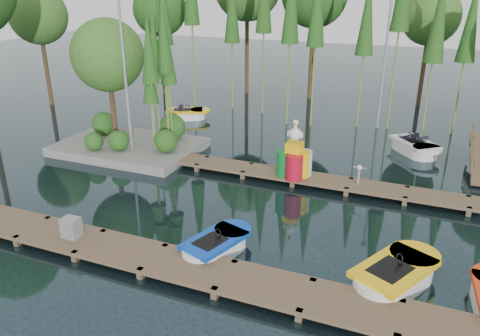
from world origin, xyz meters
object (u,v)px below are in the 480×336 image
at_px(yellow_barrel, 301,164).
at_px(drum_cluster, 294,160).
at_px(boat_yellow_far, 186,114).
at_px(utility_cabinet, 71,227).
at_px(boat_blue, 216,246).
at_px(island, 122,80).

height_order(yellow_barrel, drum_cluster, drum_cluster).
bearing_deg(boat_yellow_far, utility_cabinet, -81.17).
bearing_deg(boat_blue, boat_yellow_far, 139.74).
bearing_deg(utility_cabinet, drum_cluster, 55.41).
bearing_deg(boat_yellow_far, boat_blue, -63.65).
bearing_deg(utility_cabinet, island, 114.46).
relative_size(boat_blue, drum_cluster, 1.19).
bearing_deg(drum_cluster, boat_blue, -96.45).
relative_size(boat_blue, boat_yellow_far, 0.97).
height_order(boat_blue, utility_cabinet, utility_cabinet).
bearing_deg(utility_cabinet, yellow_barrel, 54.68).
bearing_deg(island, yellow_barrel, -5.31).
xyz_separation_m(yellow_barrel, drum_cluster, (-0.24, -0.16, 0.17)).
relative_size(island, drum_cluster, 3.04).
xyz_separation_m(boat_blue, yellow_barrel, (0.88, 5.79, 0.55)).
bearing_deg(boat_blue, drum_cluster, 101.27).
relative_size(utility_cabinet, yellow_barrel, 0.62).
xyz_separation_m(boat_yellow_far, drum_cluster, (8.13, -6.35, 0.69)).
bearing_deg(drum_cluster, boat_yellow_far, 141.99).
xyz_separation_m(boat_blue, utility_cabinet, (-4.08, -1.21, 0.36)).
distance_m(utility_cabinet, drum_cluster, 8.32).
bearing_deg(island, boat_yellow_far, 88.62).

